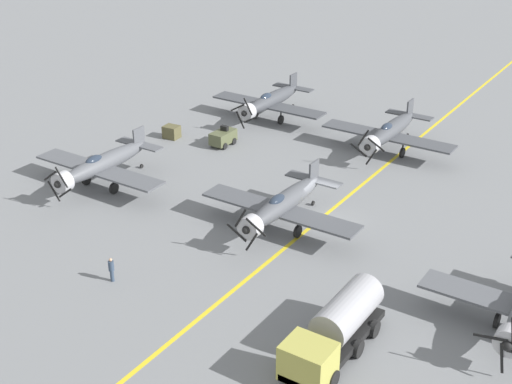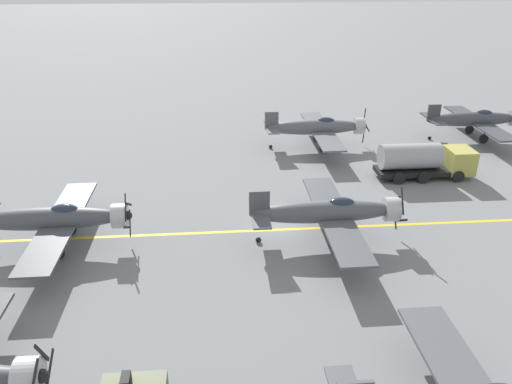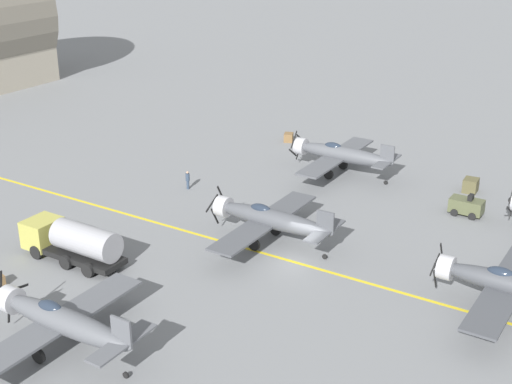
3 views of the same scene
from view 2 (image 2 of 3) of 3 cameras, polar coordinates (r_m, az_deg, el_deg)
ground_plane at (r=33.94m, az=2.10°, el=-4.36°), size 400.00×400.00×0.00m
taxiway_stripe at (r=33.94m, az=2.10°, el=-4.35°), size 0.30×160.00×0.01m
airplane_far_left at (r=55.56m, az=23.83°, el=7.59°), size 12.00×9.98×3.69m
airplane_near_center at (r=33.48m, az=-22.11°, el=-2.88°), size 12.00×9.98×3.65m
airplane_mid_center at (r=32.20m, az=8.40°, el=-2.28°), size 12.00×9.98×3.65m
airplane_mid_left at (r=48.75m, az=7.09°, el=7.34°), size 12.00×9.98×3.79m
fuel_tanker at (r=43.83m, az=18.77°, el=3.43°), size 2.68×8.00×2.98m
supply_crate_outboard at (r=49.37m, az=18.05°, el=4.50°), size 1.08×0.97×0.76m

